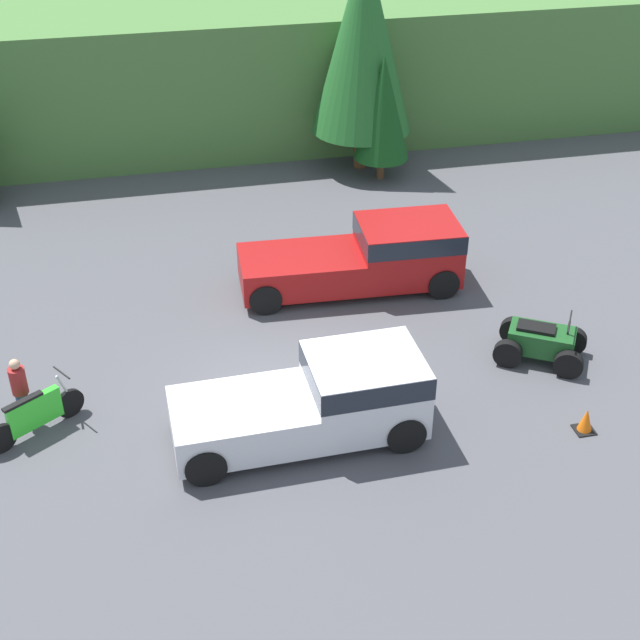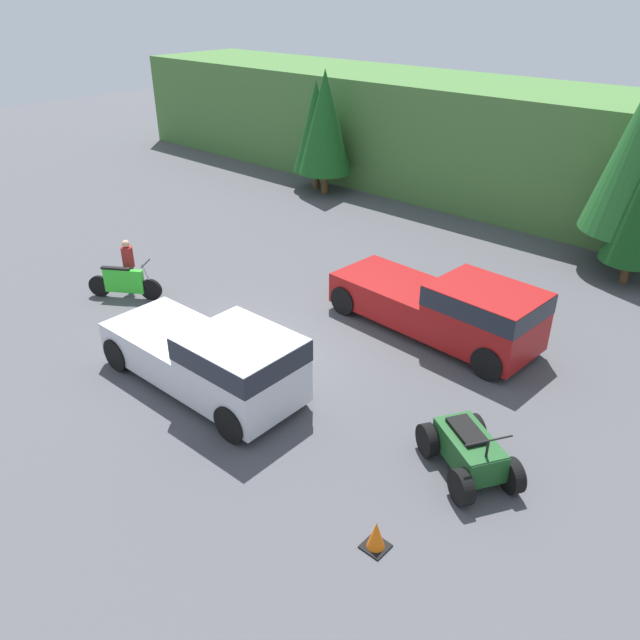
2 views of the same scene
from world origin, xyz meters
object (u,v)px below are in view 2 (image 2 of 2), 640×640
pickup_truck_red (451,307)px  rider_person (129,264)px  quad_atv (469,451)px  traffic_cone (376,536)px  pickup_truck_second (214,358)px  dirt_bike (124,283)px

pickup_truck_red → rider_person: (-8.56, -3.95, -0.04)m
quad_atv → traffic_cone: 2.64m
pickup_truck_second → rider_person: (-6.02, 1.67, -0.04)m
dirt_bike → rider_person: (-0.25, 0.37, 0.41)m
rider_person → pickup_truck_red: bearing=-16.2°
dirt_bike → traffic_cone: 11.41m
dirt_bike → quad_atv: bearing=-32.4°
dirt_bike → traffic_cone: bearing=-45.7°
pickup_truck_second → dirt_bike: size_ratio=2.69×
pickup_truck_second → quad_atv: 5.76m
pickup_truck_second → quad_atv: bearing=14.2°
pickup_truck_red → traffic_cone: bearing=-64.2°
dirt_bike → rider_person: rider_person is taller
pickup_truck_red → quad_atv: size_ratio=2.44×
dirt_bike → traffic_cone: (11.15, -2.39, -0.23)m
dirt_bike → quad_atv: (11.30, 0.24, -0.02)m
pickup_truck_red → traffic_cone: (2.84, -6.71, -0.68)m
quad_atv → pickup_truck_second: bearing=-133.8°
traffic_cone → rider_person: bearing=166.4°
pickup_truck_red → traffic_cone: size_ratio=10.50×
pickup_truck_red → rider_person: bearing=-152.3°
pickup_truck_second → traffic_cone: 5.53m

